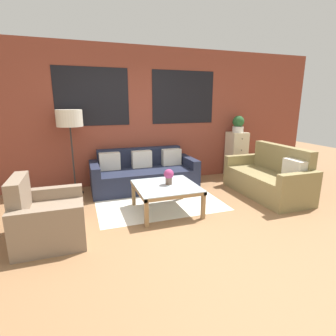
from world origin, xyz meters
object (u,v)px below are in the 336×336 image
(couch_dark, at_px, (144,174))
(settee_vintage, at_px, (269,179))
(flower_vase, at_px, (169,176))
(coffee_table, at_px, (166,189))
(drawer_cabinet, at_px, (236,154))
(floor_lamp, at_px, (70,121))
(potted_plant, at_px, (238,124))
(armchair_corner, at_px, (48,219))

(couch_dark, xyz_separation_m, settee_vintage, (2.11, -1.16, 0.02))
(couch_dark, height_order, flower_vase, couch_dark)
(coffee_table, height_order, drawer_cabinet, drawer_cabinet)
(couch_dark, relative_size, coffee_table, 2.19)
(settee_vintage, distance_m, floor_lamp, 3.81)
(settee_vintage, xyz_separation_m, flower_vase, (-2.01, -0.09, 0.27))
(couch_dark, bearing_deg, coffee_table, -87.89)
(settee_vintage, height_order, coffee_table, settee_vintage)
(settee_vintage, xyz_separation_m, floor_lamp, (-3.43, 1.25, 1.07))
(potted_plant, bearing_deg, flower_vase, -146.30)
(couch_dark, height_order, armchair_corner, armchair_corner)
(floor_lamp, xyz_separation_m, potted_plant, (3.61, 0.12, -0.16))
(flower_vase, bearing_deg, floor_lamp, 136.72)
(couch_dark, xyz_separation_m, drawer_cabinet, (2.29, 0.21, 0.23))
(coffee_table, xyz_separation_m, drawer_cabinet, (2.25, 1.49, 0.14))
(couch_dark, xyz_separation_m, coffee_table, (0.05, -1.28, 0.09))
(floor_lamp, bearing_deg, couch_dark, -3.94)
(flower_vase, bearing_deg, drawer_cabinet, 33.70)
(couch_dark, bearing_deg, flower_vase, -85.33)
(flower_vase, bearing_deg, settee_vintage, 2.48)
(couch_dark, height_order, potted_plant, potted_plant)
(armchair_corner, height_order, flower_vase, armchair_corner)
(settee_vintage, height_order, armchair_corner, settee_vintage)
(couch_dark, bearing_deg, settee_vintage, -28.76)
(couch_dark, height_order, floor_lamp, floor_lamp)
(floor_lamp, relative_size, drawer_cabinet, 1.53)
(potted_plant, bearing_deg, drawer_cabinet, -90.00)
(coffee_table, distance_m, drawer_cabinet, 2.70)
(settee_vintage, relative_size, potted_plant, 4.46)
(drawer_cabinet, height_order, flower_vase, drawer_cabinet)
(armchair_corner, bearing_deg, coffee_table, 11.34)
(settee_vintage, distance_m, coffee_table, 2.07)
(floor_lamp, height_order, drawer_cabinet, floor_lamp)
(settee_vintage, relative_size, coffee_table, 1.77)
(settee_vintage, xyz_separation_m, armchair_corner, (-3.76, -0.46, -0.03))
(couch_dark, height_order, drawer_cabinet, drawer_cabinet)
(floor_lamp, relative_size, potted_plant, 4.19)
(coffee_table, height_order, flower_vase, flower_vase)
(armchair_corner, xyz_separation_m, flower_vase, (1.74, 0.37, 0.30))
(armchair_corner, bearing_deg, couch_dark, 44.61)
(settee_vintage, bearing_deg, couch_dark, 151.24)
(floor_lamp, bearing_deg, settee_vintage, -20.02)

